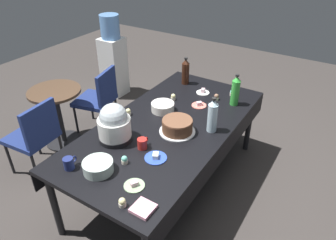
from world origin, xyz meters
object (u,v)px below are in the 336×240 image
(frosted_layer_cake, at_px, (177,126))
(ceramic_snack_bowl, at_px, (163,107))
(slow_cooker, at_px, (114,124))
(soda_bottle_cola, at_px, (186,72))
(glass_salad_bowl, at_px, (98,166))
(cupcake_vanilla, at_px, (173,97))
(dessert_plate_cobalt, at_px, (156,157))
(soda_bottle_lime_soda, at_px, (235,91))
(soda_bottle_water, at_px, (213,116))
(cupcake_cocoa, at_px, (216,97))
(dessert_plate_coral, at_px, (199,105))
(round_cafe_table, at_px, (58,107))
(potluck_table, at_px, (168,130))
(coffee_mug_red, at_px, (142,143))
(cupcake_mint, at_px, (124,160))
(dessert_plate_sage, at_px, (134,185))
(cupcake_rose, at_px, (232,93))
(coffee_mug_navy, at_px, (69,163))
(cupcake_berry, at_px, (128,112))
(water_cooler, at_px, (113,58))
(maroon_chair_right, at_px, (99,97))
(cupcake_lemon, at_px, (122,202))
(dessert_plate_white, at_px, (203,92))

(frosted_layer_cake, relative_size, ceramic_snack_bowl, 1.41)
(slow_cooker, bearing_deg, soda_bottle_cola, 1.85)
(glass_salad_bowl, relative_size, cupcake_vanilla, 3.41)
(dessert_plate_cobalt, height_order, soda_bottle_lime_soda, soda_bottle_lime_soda)
(soda_bottle_water, bearing_deg, cupcake_cocoa, 20.60)
(dessert_plate_coral, bearing_deg, round_cafe_table, 108.03)
(potluck_table, xyz_separation_m, coffee_mug_red, (-0.41, -0.01, 0.11))
(cupcake_mint, height_order, soda_bottle_cola, soda_bottle_cola)
(slow_cooker, bearing_deg, soda_bottle_lime_soda, -29.14)
(slow_cooker, xyz_separation_m, soda_bottle_cola, (1.29, 0.04, -0.01))
(slow_cooker, distance_m, dessert_plate_coral, 0.98)
(dessert_plate_sage, distance_m, cupcake_rose, 1.66)
(dessert_plate_sage, bearing_deg, cupcake_rose, -1.90)
(coffee_mug_red, bearing_deg, coffee_mug_navy, 147.55)
(round_cafe_table, bearing_deg, cupcake_rose, -63.04)
(frosted_layer_cake, relative_size, glass_salad_bowl, 1.40)
(glass_salad_bowl, xyz_separation_m, cupcake_vanilla, (1.26, 0.11, -0.01))
(ceramic_snack_bowl, relative_size, dessert_plate_sage, 1.50)
(cupcake_berry, height_order, soda_bottle_water, soda_bottle_water)
(soda_bottle_water, height_order, water_cooler, water_cooler)
(maroon_chair_right, bearing_deg, cupcake_lemon, -132.22)
(potluck_table, relative_size, ceramic_snack_bowl, 9.66)
(dessert_plate_coral, relative_size, round_cafe_table, 0.21)
(coffee_mug_navy, bearing_deg, slow_cooker, -6.13)
(maroon_chair_right, relative_size, round_cafe_table, 1.18)
(slow_cooker, distance_m, maroon_chair_right, 1.40)
(dessert_plate_cobalt, xyz_separation_m, soda_bottle_water, (0.59, -0.20, 0.14))
(potluck_table, bearing_deg, frosted_layer_cake, -113.62)
(potluck_table, relative_size, dessert_plate_coral, 14.51)
(soda_bottle_cola, relative_size, water_cooler, 0.25)
(dessert_plate_sage, bearing_deg, round_cafe_table, 66.43)
(frosted_layer_cake, height_order, dessert_plate_sage, frosted_layer_cake)
(slow_cooker, relative_size, coffee_mug_navy, 2.86)
(cupcake_lemon, xyz_separation_m, coffee_mug_navy, (0.08, 0.58, 0.02))
(dessert_plate_white, bearing_deg, cupcake_lemon, -170.63)
(slow_cooker, bearing_deg, cupcake_mint, -127.92)
(cupcake_berry, relative_size, soda_bottle_lime_soda, 0.20)
(glass_salad_bowl, xyz_separation_m, cupcake_berry, (0.76, 0.32, -0.01))
(cupcake_lemon, relative_size, cupcake_rose, 1.00)
(cupcake_cocoa, distance_m, cupcake_berry, 0.95)
(slow_cooker, distance_m, cupcake_lemon, 0.78)
(glass_salad_bowl, relative_size, coffee_mug_navy, 1.91)
(dessert_plate_coral, distance_m, soda_bottle_lime_soda, 0.39)
(dessert_plate_sage, height_order, soda_bottle_cola, soda_bottle_cola)
(dessert_plate_cobalt, distance_m, coffee_mug_navy, 0.66)
(cupcake_rose, distance_m, cupcake_mint, 1.53)
(coffee_mug_navy, bearing_deg, dessert_plate_coral, -15.77)
(soda_bottle_cola, bearing_deg, cupcake_cocoa, -109.83)
(dessert_plate_sage, xyz_separation_m, maroon_chair_right, (1.22, 1.51, -0.27))
(glass_salad_bowl, bearing_deg, cupcake_lemon, -114.85)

